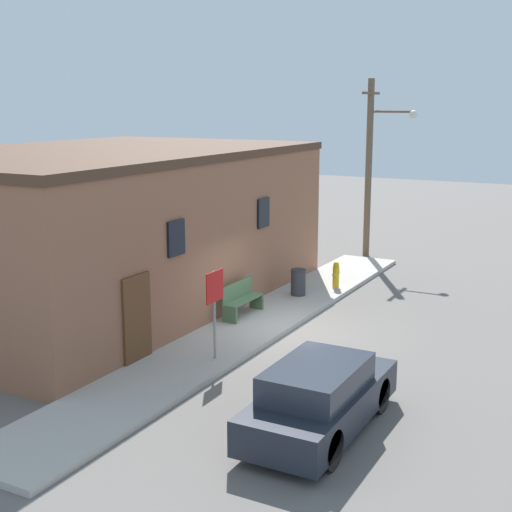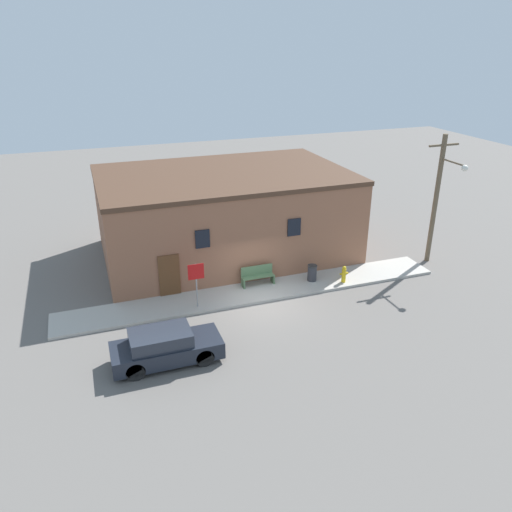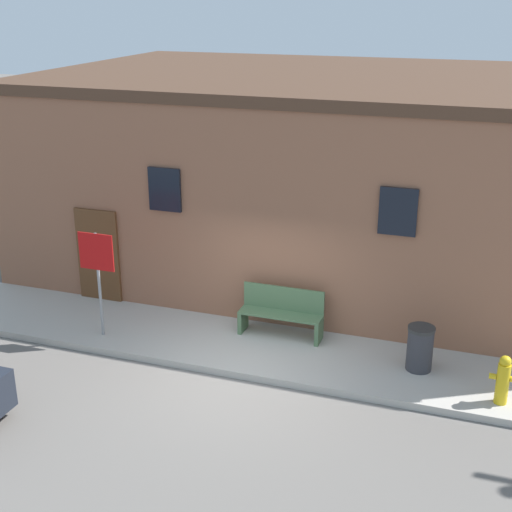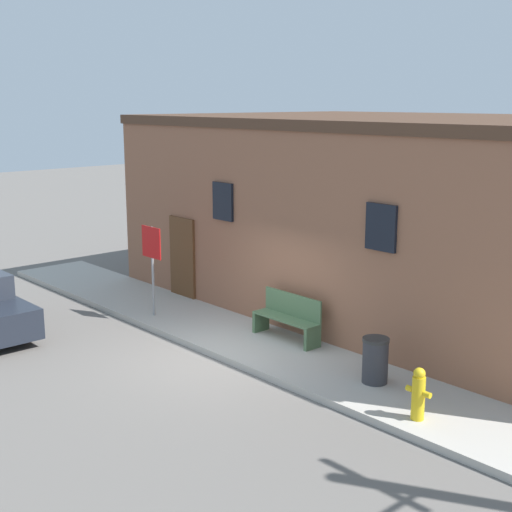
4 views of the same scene
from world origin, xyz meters
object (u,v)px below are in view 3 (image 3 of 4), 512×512
bench (281,313)px  trash_bin (420,348)px  stop_sign (97,264)px  fire_hydrant (503,380)px

bench → trash_bin: size_ratio=1.97×
bench → trash_bin: bearing=-10.5°
trash_bin → bench: bearing=169.5°
stop_sign → bench: size_ratio=1.29×
fire_hydrant → trash_bin: bearing=154.0°
fire_hydrant → bench: bearing=163.9°
stop_sign → bench: stop_sign is taller
fire_hydrant → stop_sign: stop_sign is taller
fire_hydrant → stop_sign: (-7.55, 0.03, 1.07)m
fire_hydrant → bench: (-4.19, 1.21, 0.04)m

